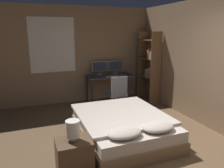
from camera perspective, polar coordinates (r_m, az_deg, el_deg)
name	(u,v)px	position (r m, az deg, el deg)	size (l,w,h in m)	color
wall_back	(91,55)	(6.44, -5.49, 7.66)	(12.00, 0.08, 2.70)	#8E7051
wall_side_right	(195,61)	(5.30, 20.81, 5.55)	(0.06, 12.00, 2.70)	#8E7051
bed	(123,126)	(4.26, 2.85, -10.97)	(1.60, 1.99, 0.55)	#846647
nightstand	(74,157)	(3.35, -9.86, -18.20)	(0.50, 0.43, 0.51)	brown
bedside_lamp	(73,129)	(3.14, -10.18, -11.46)	(0.20, 0.20, 0.30)	gray
desk	(110,79)	(6.32, -0.51, 1.37)	(1.35, 0.63, 0.78)	#38383D
monitor_left	(99,67)	(6.38, -3.29, 4.44)	(0.46, 0.16, 0.39)	#B7B7BC
monitor_right	(115,66)	(6.54, 0.86, 4.69)	(0.46, 0.16, 0.39)	#B7B7BC
keyboard	(113,76)	(6.11, 0.18, 2.02)	(0.38, 0.13, 0.02)	#B7B7BC
computer_mouse	(122,75)	(6.21, 2.61, 2.29)	(0.07, 0.05, 0.04)	#B7B7BC
office_chair	(117,96)	(5.70, 1.27, -3.20)	(0.52, 0.52, 0.91)	black
bookshelf	(150,65)	(6.45, 9.97, 4.98)	(0.33, 0.76, 2.01)	brown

